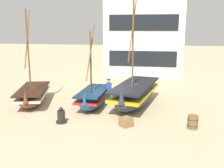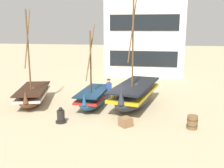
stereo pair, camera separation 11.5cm
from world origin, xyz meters
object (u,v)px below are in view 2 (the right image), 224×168
(fisherman_by_hull, at_px, (109,92))
(harbor_building_main, at_px, (146,23))
(fishing_boat_centre_large, at_px, (135,94))
(fishing_boat_far_right, at_px, (93,97))
(capstan_winch, at_px, (61,117))
(cargo_crate, at_px, (125,122))
(fishing_boat_near_left, at_px, (33,95))
(wooden_barrel, at_px, (192,122))

(fisherman_by_hull, bearing_deg, harbor_building_main, 82.46)
(fishing_boat_centre_large, bearing_deg, fishing_boat_far_right, -166.04)
(fisherman_by_hull, relative_size, harbor_building_main, 0.15)
(fishing_boat_centre_large, bearing_deg, capstan_winch, -134.43)
(cargo_crate, bearing_deg, fishing_boat_centre_large, 87.42)
(fishing_boat_near_left, distance_m, cargo_crate, 7.26)
(harbor_building_main, bearing_deg, wooden_barrel, -78.72)
(fishing_boat_near_left, relative_size, fishing_boat_far_right, 1.18)
(capstan_winch, relative_size, harbor_building_main, 0.08)
(fishing_boat_centre_large, distance_m, capstan_winch, 5.24)
(fisherman_by_hull, bearing_deg, capstan_winch, -115.54)
(fishing_boat_near_left, xyz_separation_m, wooden_barrel, (9.96, -2.76, -0.26))
(fisherman_by_hull, height_order, cargo_crate, fisherman_by_hull)
(cargo_crate, distance_m, harbor_building_main, 17.48)
(fishing_boat_centre_large, relative_size, harbor_building_main, 0.69)
(fishing_boat_far_right, xyz_separation_m, wooden_barrel, (5.82, -2.77, -0.27))
(fishing_boat_near_left, distance_m, capstan_winch, 4.37)
(fishing_boat_far_right, xyz_separation_m, fisherman_by_hull, (0.84, 0.86, 0.22))
(capstan_winch, bearing_deg, wooden_barrel, 2.57)
(wooden_barrel, distance_m, harbor_building_main, 17.53)
(fishing_boat_far_right, xyz_separation_m, cargo_crate, (2.45, -3.01, -0.38))
(wooden_barrel, bearing_deg, capstan_winch, -177.43)
(cargo_crate, height_order, harbor_building_main, harbor_building_main)
(fisherman_by_hull, bearing_deg, fishing_boat_near_left, -170.11)
(capstan_winch, xyz_separation_m, cargo_crate, (3.49, 0.07, -0.10))
(fishing_boat_near_left, height_order, wooden_barrel, fishing_boat_near_left)
(fisherman_by_hull, relative_size, cargo_crate, 2.97)
(fishing_boat_centre_large, xyz_separation_m, wooden_barrel, (3.20, -3.42, -0.45))
(fisherman_by_hull, height_order, capstan_winch, fisherman_by_hull)
(fishing_boat_near_left, relative_size, capstan_winch, 7.10)
(fisherman_by_hull, relative_size, capstan_winch, 1.94)
(fishing_boat_far_right, xyz_separation_m, capstan_winch, (-1.04, -3.08, -0.28))
(capstan_winch, bearing_deg, harbor_building_main, 77.95)
(fishing_boat_far_right, distance_m, harbor_building_main, 14.72)
(capstan_winch, distance_m, cargo_crate, 3.49)
(fishing_boat_centre_large, bearing_deg, wooden_barrel, -46.94)
(fishing_boat_near_left, relative_size, fishing_boat_centre_large, 0.82)
(fishing_boat_near_left, height_order, cargo_crate, fishing_boat_near_left)
(fishing_boat_centre_large, bearing_deg, harbor_building_main, 90.35)
(fishing_boat_near_left, relative_size, wooden_barrel, 8.80)
(fishing_boat_near_left, height_order, fisherman_by_hull, fishing_boat_near_left)
(capstan_winch, xyz_separation_m, harbor_building_main, (3.58, 16.75, 5.12))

